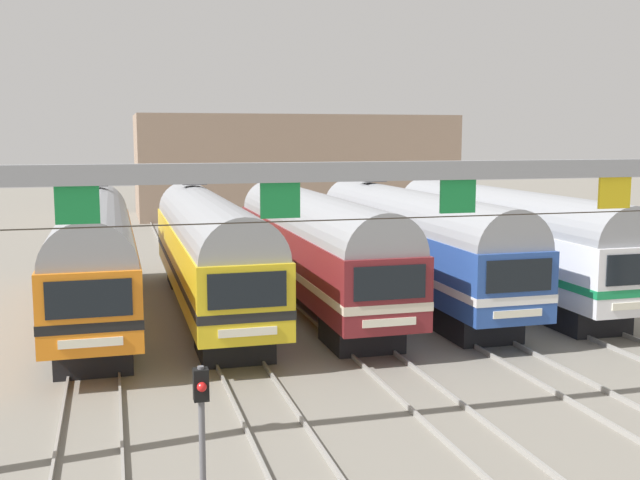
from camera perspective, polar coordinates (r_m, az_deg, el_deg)
name	(u,v)px	position (r m, az deg, el deg)	size (l,w,h in m)	color
ground_plane	(313,306)	(31.86, -0.51, -4.97)	(160.00, 160.00, 0.00)	gray
track_bed	(244,247)	(48.21, -5.68, -0.53)	(18.78, 70.00, 0.15)	gray
commuter_train_orange	(95,251)	(30.36, -16.49, -0.77)	(2.88, 18.06, 5.05)	orange
commuter_train_yellow	(208,246)	(30.57, -8.37, -0.47)	(2.88, 18.06, 5.05)	gold
commuter_train_maroon	(313,242)	(31.37, -0.52, -0.18)	(2.88, 18.06, 5.05)	maroon
commuter_train_blue	(411,239)	(32.73, 6.81, 0.10)	(2.88, 18.06, 5.05)	#284C9E
commuter_train_white	(502,235)	(34.58, 13.46, 0.35)	(2.88, 18.06, 5.05)	white
catenary_gantry	(457,211)	(18.43, 10.26, 2.13)	(22.52, 0.44, 6.97)	gray
yard_signal_mast	(202,412)	(14.56, -8.86, -12.58)	(0.28, 0.35, 2.87)	#59595E
maintenance_building	(295,165)	(69.23, -1.88, 5.65)	(28.06, 10.00, 8.85)	gray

